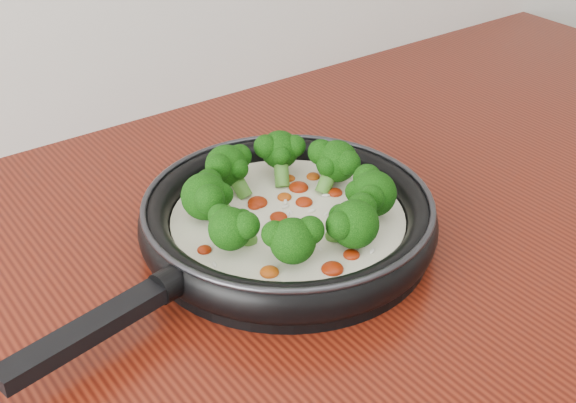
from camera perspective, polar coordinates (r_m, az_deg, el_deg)
skillet at (r=0.79m, az=-0.12°, el=-1.19°), size 0.51×0.37×0.09m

